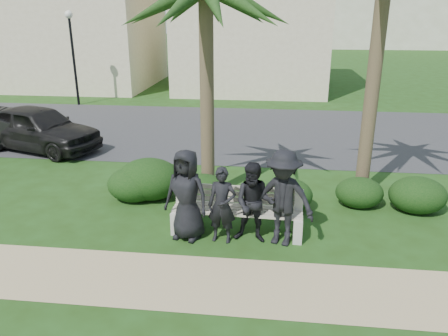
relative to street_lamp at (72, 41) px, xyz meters
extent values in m
plane|color=#203D11|center=(9.00, -12.00, -2.94)|extent=(160.00, 160.00, 0.00)
cube|color=tan|center=(9.00, -13.80, -2.94)|extent=(30.00, 1.60, 0.01)
cube|color=#2D2D30|center=(9.00, -4.00, -2.94)|extent=(160.00, 8.00, 0.01)
cube|color=beige|center=(-3.00, 6.00, 0.56)|extent=(10.00, 8.00, 7.00)
cube|color=beige|center=(8.00, 6.00, 0.56)|extent=(8.00, 8.00, 7.00)
cylinder|color=black|center=(0.00, 0.00, -0.94)|extent=(0.12, 0.12, 4.00)
sphere|color=white|center=(0.00, 0.00, 1.16)|extent=(0.36, 0.36, 0.36)
cube|color=#A29888|center=(8.69, -12.02, -2.46)|extent=(2.62, 0.69, 0.04)
cube|color=#A29888|center=(8.69, -11.76, -2.18)|extent=(2.60, 0.14, 0.30)
cube|color=beige|center=(7.48, -12.02, -2.70)|extent=(0.20, 0.60, 0.48)
cube|color=beige|center=(9.91, -12.02, -2.70)|extent=(0.20, 0.60, 0.48)
imported|color=black|center=(7.73, -12.28, -2.03)|extent=(1.01, 0.80, 1.82)
imported|color=black|center=(8.44, -12.35, -2.18)|extent=(0.59, 0.42, 1.52)
imported|color=black|center=(9.04, -12.27, -2.14)|extent=(0.84, 0.69, 1.61)
imported|color=black|center=(9.58, -12.31, -2.00)|extent=(1.38, 1.04, 1.89)
ellipsoid|color=black|center=(6.12, -10.61, -2.53)|extent=(1.26, 1.04, 0.82)
ellipsoid|color=black|center=(6.45, -10.43, -2.44)|extent=(1.54, 1.27, 1.00)
ellipsoid|color=black|center=(7.80, -10.72, -2.56)|extent=(1.17, 0.96, 0.76)
ellipsoid|color=black|center=(9.71, -10.76, -2.56)|extent=(1.17, 0.97, 0.76)
ellipsoid|color=black|center=(11.38, -10.37, -2.59)|extent=(1.08, 0.89, 0.70)
ellipsoid|color=black|center=(12.62, -10.50, -2.53)|extent=(1.26, 1.04, 0.82)
cylinder|color=brown|center=(7.83, -10.17, -0.58)|extent=(0.32, 0.32, 4.73)
cylinder|color=brown|center=(11.55, -9.68, -0.24)|extent=(0.32, 0.32, 5.41)
imported|color=black|center=(1.86, -7.07, -2.23)|extent=(4.54, 2.94, 1.44)
camera|label=1|loc=(9.34, -19.90, 1.32)|focal=35.00mm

